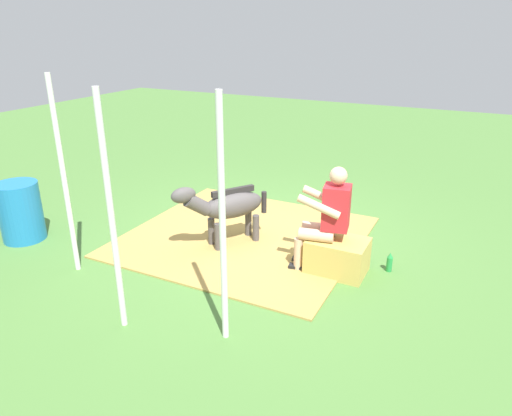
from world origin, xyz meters
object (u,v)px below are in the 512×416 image
soda_bottle (390,262)px  tent_pole_left (223,226)px  person_seated (326,216)px  hay_bale (337,256)px  tent_pole_right (64,178)px  water_barrel (20,212)px  tent_pole_mid (111,217)px  pony_standing (227,206)px

soda_bottle → tent_pole_left: 2.49m
person_seated → hay_bale: bearing=-172.9°
hay_bale → tent_pole_right: bearing=25.5°
water_barrel → tent_pole_right: (-1.30, 0.30, 0.75)m
soda_bottle → tent_pole_right: (3.38, 1.63, 1.03)m
tent_pole_left → tent_pole_mid: same height
pony_standing → water_barrel: (2.60, 1.09, -0.15)m
water_barrel → tent_pole_left: (-3.56, 0.64, 0.75)m
person_seated → soda_bottle: bearing=-156.7°
tent_pole_right → tent_pole_left: bearing=171.6°
hay_bale → tent_pole_left: tent_pole_left is taller
soda_bottle → tent_pole_right: tent_pole_right is taller
person_seated → water_barrel: bearing=14.5°
tent_pole_mid → person_seated: bearing=-125.7°
pony_standing → tent_pole_right: (1.30, 1.39, 0.60)m
hay_bale → tent_pole_mid: (1.55, 1.96, 0.94)m
hay_bale → tent_pole_right: size_ratio=0.30×
water_barrel → tent_pole_left: tent_pole_left is taller
person_seated → tent_pole_mid: bearing=54.3°
pony_standing → water_barrel: size_ratio=1.47×
pony_standing → water_barrel: bearing=22.7°
soda_bottle → person_seated: bearing=23.3°
tent_pole_right → pony_standing: bearing=-133.1°
person_seated → tent_pole_right: 3.00m
person_seated → tent_pole_left: 1.76m
pony_standing → tent_pole_left: bearing=119.1°
pony_standing → soda_bottle: size_ratio=4.89×
hay_bale → person_seated: (0.16, 0.02, 0.50)m
tent_pole_left → tent_pole_mid: size_ratio=1.00×
tent_pole_mid → tent_pole_left: bearing=-164.0°
soda_bottle → tent_pole_mid: tent_pole_mid is taller
person_seated → water_barrel: person_seated is taller
hay_bale → person_seated: person_seated is taller
person_seated → pony_standing: 1.37m
tent_pole_left → tent_pole_right: bearing=-8.4°
water_barrel → hay_bale: bearing=-165.8°
pony_standing → soda_bottle: (-2.08, -0.24, -0.44)m
tent_pole_right → tent_pole_mid: bearing=154.0°
hay_bale → tent_pole_mid: bearing=51.6°
person_seated → tent_pole_mid: (1.39, 1.94, 0.45)m
soda_bottle → tent_pole_mid: bearing=46.8°
soda_bottle → tent_pole_left: (1.12, 1.97, 1.03)m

